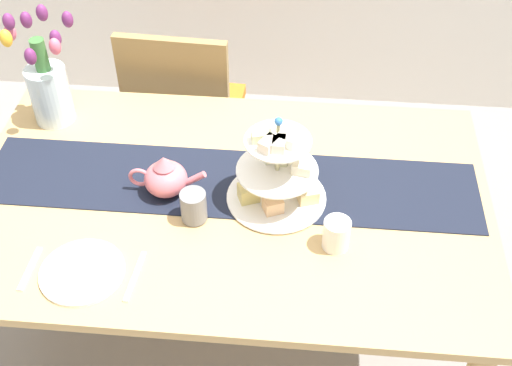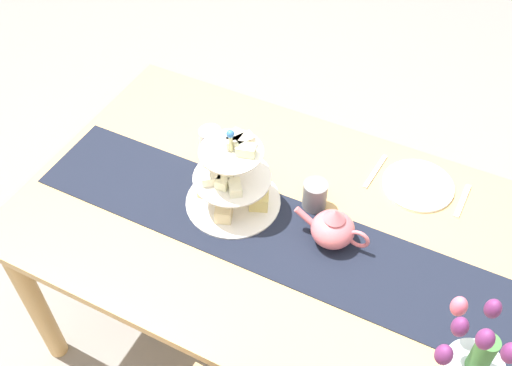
# 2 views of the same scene
# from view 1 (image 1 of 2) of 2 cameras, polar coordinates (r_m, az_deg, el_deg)

# --- Properties ---
(ground_plane) EXTENTS (8.00, 8.00, 0.00)m
(ground_plane) POSITION_cam_1_polar(r_m,az_deg,el_deg) (2.59, -1.97, -12.98)
(ground_plane) COLOR gray
(dining_table) EXTENTS (1.59, 1.00, 0.75)m
(dining_table) POSITION_cam_1_polar(r_m,az_deg,el_deg) (2.08, -2.39, -3.07)
(dining_table) COLOR tan
(dining_table) RESTS_ON ground_plane
(chair_left) EXTENTS (0.44, 0.44, 0.91)m
(chair_left) POSITION_cam_1_polar(r_m,az_deg,el_deg) (2.75, -6.17, 6.22)
(chair_left) COLOR olive
(chair_left) RESTS_ON ground_plane
(table_runner) EXTENTS (1.53, 0.31, 0.00)m
(table_runner) POSITION_cam_1_polar(r_m,az_deg,el_deg) (2.05, -2.29, 0.02)
(table_runner) COLOR black
(table_runner) RESTS_ON dining_table
(tiered_cake_stand) EXTENTS (0.30, 0.30, 0.30)m
(tiered_cake_stand) POSITION_cam_1_polar(r_m,az_deg,el_deg) (1.93, 1.87, 0.74)
(tiered_cake_stand) COLOR beige
(tiered_cake_stand) RESTS_ON table_runner
(teapot) EXTENTS (0.24, 0.13, 0.14)m
(teapot) POSITION_cam_1_polar(r_m,az_deg,el_deg) (2.00, -7.81, 0.46)
(teapot) COLOR #D66B75
(teapot) RESTS_ON table_runner
(tulip_vase) EXTENTS (0.20, 0.23, 0.41)m
(tulip_vase) POSITION_cam_1_polar(r_m,az_deg,el_deg) (2.31, -17.51, 8.14)
(tulip_vase) COLOR silver
(tulip_vase) RESTS_ON dining_table
(dinner_plate_left) EXTENTS (0.23, 0.23, 0.01)m
(dinner_plate_left) POSITION_cam_1_polar(r_m,az_deg,el_deg) (1.86, -14.73, -7.42)
(dinner_plate_left) COLOR white
(dinner_plate_left) RESTS_ON dining_table
(fork_left) EXTENTS (0.02, 0.15, 0.01)m
(fork_left) POSITION_cam_1_polar(r_m,az_deg,el_deg) (1.91, -18.87, -6.99)
(fork_left) COLOR silver
(fork_left) RESTS_ON dining_table
(knife_left) EXTENTS (0.03, 0.17, 0.01)m
(knife_left) POSITION_cam_1_polar(r_m,az_deg,el_deg) (1.82, -10.36, -7.90)
(knife_left) COLOR silver
(knife_left) RESTS_ON dining_table
(mug_grey) EXTENTS (0.08, 0.08, 0.09)m
(mug_grey) POSITION_cam_1_polar(r_m,az_deg,el_deg) (1.91, -5.40, -1.99)
(mug_grey) COLOR slate
(mug_grey) RESTS_ON table_runner
(mug_white_text) EXTENTS (0.08, 0.08, 0.09)m
(mug_white_text) POSITION_cam_1_polar(r_m,az_deg,el_deg) (1.85, 6.94, -4.39)
(mug_white_text) COLOR white
(mug_white_text) RESTS_ON dining_table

